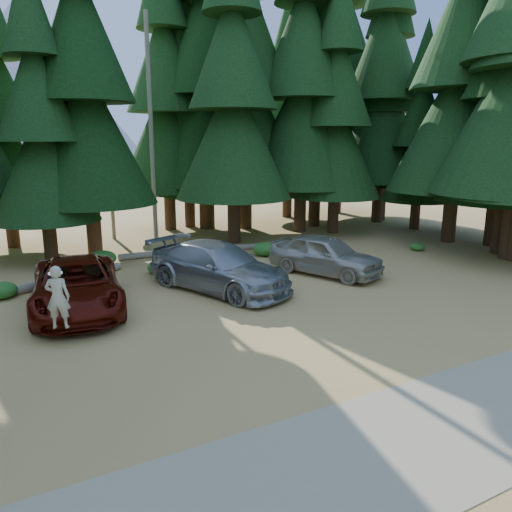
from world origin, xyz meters
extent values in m
plane|color=tan|center=(0.00, 0.00, 0.00)|extent=(160.00, 160.00, 0.00)
cube|color=tan|center=(0.00, -6.50, 0.01)|extent=(26.00, 3.50, 0.01)
cylinder|color=slate|center=(0.80, 14.50, 6.00)|extent=(0.24, 0.24, 12.00)
cylinder|color=slate|center=(-1.20, 16.00, 5.00)|extent=(0.20, 0.20, 10.00)
cone|color=#94969C|center=(0.00, 85.00, 14.00)|extent=(44.00, 44.00, 28.00)
imported|color=#591007|center=(-5.07, 4.34, 0.84)|extent=(3.61, 6.37, 1.68)
imported|color=#A1A4A9|center=(0.02, 4.17, 0.88)|extent=(4.57, 6.55, 1.76)
imported|color=#B9B2A4|center=(4.89, 4.07, 0.84)|extent=(3.71, 5.29, 1.67)
imported|color=beige|center=(-6.00, 1.26, 1.45)|extent=(0.74, 0.62, 1.74)
cylinder|color=white|center=(-6.00, 1.31, 2.10)|extent=(0.36, 0.36, 0.04)
cylinder|color=slate|center=(-4.73, 7.99, 0.16)|extent=(4.33, 2.17, 0.33)
cylinder|color=slate|center=(-0.32, 10.50, 0.16)|extent=(3.86, 0.37, 0.32)
cylinder|color=slate|center=(5.06, 9.64, 0.15)|extent=(4.69, 1.52, 0.31)
ellipsoid|color=#1E611D|center=(-7.27, 6.90, 0.29)|extent=(1.06, 1.06, 0.58)
ellipsoid|color=#1E611D|center=(-5.18, 9.53, 0.25)|extent=(0.89, 0.89, 0.49)
ellipsoid|color=#1E611D|center=(-3.10, 10.00, 0.34)|extent=(1.25, 1.25, 0.69)
ellipsoid|color=#1E611D|center=(-1.28, 7.53, 0.25)|extent=(0.93, 0.93, 0.51)
ellipsoid|color=#1E611D|center=(4.98, 6.58, 0.27)|extent=(0.99, 0.99, 0.54)
ellipsoid|color=#1E611D|center=(4.33, 8.24, 0.32)|extent=(1.18, 1.18, 0.65)
ellipsoid|color=#1E611D|center=(11.73, 5.50, 0.20)|extent=(0.74, 0.74, 0.41)
camera|label=1|loc=(-7.39, -12.49, 5.59)|focal=35.00mm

